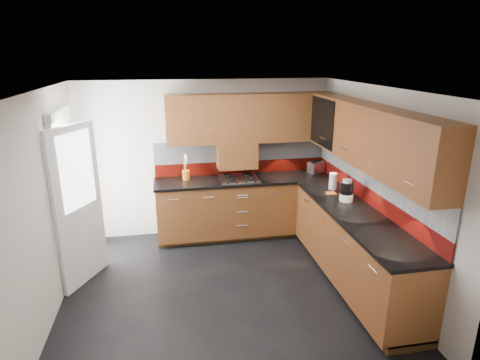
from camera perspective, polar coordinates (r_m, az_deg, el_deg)
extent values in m
cube|color=black|center=(5.09, -2.22, -15.45)|extent=(4.00, 3.80, 0.02)
cube|color=white|center=(4.28, -2.61, 13.39)|extent=(4.00, 3.80, 0.10)
cube|color=beige|center=(6.29, -4.81, 3.14)|extent=(4.00, 0.08, 2.64)
cube|color=beige|center=(2.91, 3.01, -14.87)|extent=(4.00, 0.08, 2.64)
cube|color=beige|center=(4.70, -26.55, -3.77)|extent=(0.08, 3.80, 2.64)
cube|color=beige|center=(5.17, 19.41, -1.04)|extent=(0.08, 3.80, 2.64)
cube|color=brown|center=(6.27, 0.70, -3.81)|extent=(2.70, 0.60, 0.95)
cube|color=brown|center=(5.20, 15.84, -9.22)|extent=(0.60, 2.60, 0.95)
cube|color=#462E13|center=(6.46, 0.63, -7.23)|extent=(2.70, 0.54, 0.10)
cube|color=#462E13|center=(5.41, 15.76, -13.21)|extent=(0.54, 2.60, 0.10)
cube|color=black|center=(6.11, 0.64, 0.03)|extent=(2.72, 0.62, 0.04)
cube|color=black|center=(5.00, 16.26, -4.77)|extent=(0.62, 2.60, 0.04)
cube|color=maroon|center=(6.36, 0.21, 1.87)|extent=(2.70, 0.02, 0.20)
cube|color=#B1B6BA|center=(6.29, 0.21, 4.23)|extent=(2.70, 0.02, 0.34)
cube|color=maroon|center=(5.36, 17.72, -2.03)|extent=(0.02, 3.20, 0.20)
cube|color=#B1B6BA|center=(5.28, 17.99, 0.73)|extent=(0.02, 3.20, 0.34)
cube|color=brown|center=(6.06, 1.43, 8.82)|extent=(2.50, 0.33, 0.72)
cube|color=brown|center=(4.94, 17.89, 5.98)|extent=(0.33, 2.87, 0.72)
cube|color=silver|center=(5.90, 0.34, 6.51)|extent=(1.80, 0.01, 0.16)
cube|color=silver|center=(4.87, 16.01, 3.47)|extent=(0.01, 2.00, 0.16)
cube|color=brown|center=(6.13, -0.44, 3.60)|extent=(0.60, 0.33, 0.40)
cube|color=black|center=(5.79, 11.57, 8.07)|extent=(0.01, 0.80, 0.66)
cube|color=#FFD18C|center=(5.91, 14.37, 8.07)|extent=(0.01, 0.76, 0.64)
cube|color=black|center=(5.85, 13.17, 8.26)|extent=(0.29, 0.76, 0.01)
cylinder|color=black|center=(5.61, 14.25, 8.84)|extent=(0.07, 0.07, 0.16)
cylinder|color=black|center=(5.75, 13.63, 9.08)|extent=(0.07, 0.07, 0.16)
cylinder|color=white|center=(5.89, 13.04, 9.30)|extent=(0.07, 0.07, 0.16)
cylinder|color=black|center=(6.02, 12.48, 9.52)|extent=(0.07, 0.07, 0.16)
cube|color=white|center=(5.56, -23.14, -2.15)|extent=(0.06, 0.95, 2.04)
cube|color=white|center=(5.20, -21.96, -3.55)|extent=(0.42, 0.73, 1.98)
cube|color=white|center=(5.06, -22.20, 1.23)|extent=(0.28, 0.50, 0.90)
cube|color=silver|center=(6.08, -0.17, 0.23)|extent=(0.58, 0.50, 0.02)
torus|color=black|center=(5.93, -1.39, 0.04)|extent=(0.13, 0.13, 0.02)
torus|color=black|center=(5.98, 1.45, 0.20)|extent=(0.13, 0.13, 0.02)
torus|color=black|center=(6.16, -1.75, 0.70)|extent=(0.13, 0.13, 0.02)
torus|color=black|center=(6.21, 0.99, 0.85)|extent=(0.13, 0.13, 0.02)
cube|color=black|center=(5.85, 0.25, -0.37)|extent=(0.44, 0.04, 0.02)
cylinder|color=orange|center=(6.09, -7.68, 0.71)|extent=(0.11, 0.11, 0.14)
cylinder|color=#925B3A|center=(6.06, -7.82, 2.33)|extent=(0.05, 0.03, 0.28)
cylinder|color=#925B3A|center=(6.06, -7.74, 2.25)|extent=(0.05, 0.02, 0.26)
cylinder|color=#925B3A|center=(6.05, -7.88, 2.41)|extent=(0.05, 0.04, 0.30)
cylinder|color=#925B3A|center=(6.07, -7.66, 2.17)|extent=(0.05, 0.03, 0.25)
cylinder|color=#925B3A|center=(6.05, -7.92, 2.25)|extent=(0.02, 0.05, 0.27)
cube|color=silver|center=(6.50, 10.77, 1.79)|extent=(0.30, 0.25, 0.18)
cube|color=black|center=(6.48, 10.82, 2.58)|extent=(0.19, 0.10, 0.01)
cube|color=black|center=(6.51, 10.70, 2.67)|extent=(0.19, 0.10, 0.01)
cylinder|color=white|center=(5.35, 14.85, -2.39)|extent=(0.17, 0.17, 0.10)
cylinder|color=black|center=(5.31, 14.95, -1.12)|extent=(0.16, 0.16, 0.15)
cylinder|color=white|center=(5.28, 15.03, -0.13)|extent=(0.12, 0.12, 0.04)
cylinder|color=white|center=(5.74, 13.10, -0.17)|extent=(0.15, 0.15, 0.23)
cube|color=#D16117|center=(5.58, 12.80, -1.87)|extent=(0.14, 0.12, 0.01)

